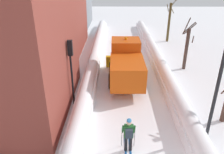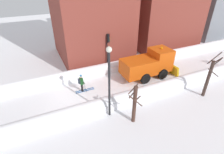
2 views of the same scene
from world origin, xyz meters
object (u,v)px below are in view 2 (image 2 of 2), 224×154
Objects in this scene: skier at (81,82)px; bare_tree_near at (135,104)px; street_lamp at (109,76)px; plow_truck at (149,64)px; bare_tree_mid at (209,78)px; traffic_light_pole at (108,45)px.

skier is 0.57× the size of bare_tree_near.
street_lamp is 2.73m from bare_tree_near.
plow_truck is 3.31× the size of skier.
skier is 11.30m from bare_tree_mid.
bare_tree_near is at bearing -11.34° from traffic_light_pole.
traffic_light_pole is 10.38m from bare_tree_mid.
plow_truck is 7.21m from bare_tree_near.
bare_tree_mid reaches higher than skier.
plow_truck is 5.77m from bare_tree_mid.
traffic_light_pole is 0.72× the size of street_lamp.
bare_tree_mid is at bearing 81.56° from street_lamp.
bare_tree_mid reaches higher than bare_tree_near.
traffic_light_pole is at bearing 127.80° from skier.
skier is at bearing -91.67° from plow_truck.
bare_tree_mid reaches higher than traffic_light_pole.
plow_truck is at bearing -153.63° from bare_tree_mid.
street_lamp is (7.25, -3.08, 0.67)m from traffic_light_pole.
bare_tree_near is 7.52m from bare_tree_mid.
traffic_light_pole is (-3.41, -3.23, 1.44)m from plow_truck.
bare_tree_near is at bearing 23.68° from skier.
street_lamp is at bearing 14.30° from skier.
traffic_light_pole is at bearing -136.54° from plow_truck.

